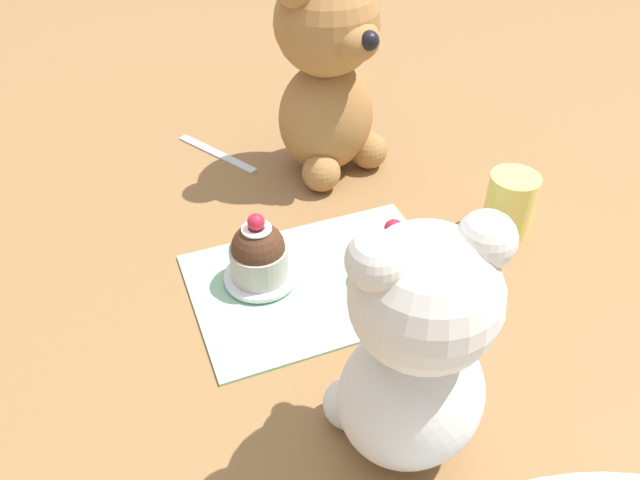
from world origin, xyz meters
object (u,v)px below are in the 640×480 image
teddy_bear_cream (415,353)px  cupcake_near_cream_bear (391,258)px  cupcake_near_tan_bear (259,253)px  teaspoon (217,153)px  saucer_plate (260,276)px  juice_glass (510,203)px  teddy_bear_tan (328,73)px

teddy_bear_cream → cupcake_near_cream_bear: 0.20m
cupcake_near_cream_bear → cupcake_near_tan_bear: size_ratio=0.95×
cupcake_near_tan_bear → teaspoon: size_ratio=0.55×
saucer_plate → juice_glass: size_ratio=1.05×
teddy_bear_cream → teddy_bear_tan: bearing=-97.9°
teddy_bear_tan → saucer_plate: teddy_bear_tan is taller
saucer_plate → juice_glass: 0.29m
teddy_bear_tan → juice_glass: teddy_bear_tan is taller
teddy_bear_tan → cupcake_near_tan_bear: (0.15, 0.18, -0.09)m
teddy_bear_tan → juice_glass: bearing=-73.4°
teddy_bear_tan → teaspoon: bearing=129.1°
cupcake_near_cream_bear → juice_glass: size_ratio=1.02×
teddy_bear_tan → cupcake_near_cream_bear: size_ratio=3.58×
teddy_bear_tan → teaspoon: size_ratio=1.86×
teddy_bear_tan → cupcake_near_cream_bear: teddy_bear_tan is taller
teddy_bear_cream → saucer_plate: teddy_bear_cream is taller
teddy_bear_cream → saucer_plate: (0.05, -0.22, -0.10)m
juice_glass → teddy_bear_cream: bearing=40.6°
juice_glass → teaspoon: (0.26, -0.28, -0.03)m
cupcake_near_cream_bear → saucer_plate: 0.13m
teddy_bear_tan → cupcake_near_cream_bear: (0.02, 0.22, -0.10)m
teddy_bear_tan → saucer_plate: 0.26m
teddy_bear_tan → saucer_plate: size_ratio=3.46×
cupcake_near_tan_bear → juice_glass: 0.28m
teddy_bear_cream → teddy_bear_tan: size_ratio=0.86×
saucer_plate → cupcake_near_cream_bear: bearing=159.5°
juice_glass → teaspoon: 0.38m
teddy_bear_tan → teaspoon: teddy_bear_tan is taller
saucer_plate → cupcake_near_tan_bear: cupcake_near_tan_bear is taller
teddy_bear_cream → cupcake_near_tan_bear: teddy_bear_cream is taller
cupcake_near_tan_bear → teaspoon: bearing=-94.3°
cupcake_near_cream_bear → cupcake_near_tan_bear: cupcake_near_tan_bear is taller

